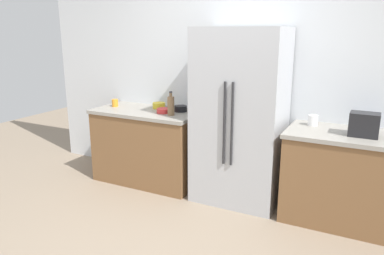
{
  "coord_description": "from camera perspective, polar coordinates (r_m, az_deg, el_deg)",
  "views": [
    {
      "loc": [
        1.47,
        -2.36,
        1.82
      ],
      "look_at": [
        0.07,
        0.38,
        1.01
      ],
      "focal_mm": 34.94,
      "sensor_mm": 36.0,
      "label": 1
    }
  ],
  "objects": [
    {
      "name": "ground_plane",
      "position": [
        3.32,
        -4.32,
        -18.48
      ],
      "size": [
        10.47,
        10.47,
        0.0
      ],
      "primitive_type": "plane",
      "color": "gray"
    },
    {
      "name": "kitchen_back_panel",
      "position": [
        4.28,
        7.04,
        10.91
      ],
      "size": [
        5.24,
        0.1,
        3.07
      ],
      "primitive_type": "cube",
      "color": "silver",
      "rests_on": "ground_plane"
    },
    {
      "name": "counter_left",
      "position": [
        4.58,
        -6.65,
        -2.76
      ],
      "size": [
        1.28,
        0.68,
        0.89
      ],
      "color": "brown",
      "rests_on": "ground_plane"
    },
    {
      "name": "counter_right",
      "position": [
        3.88,
        25.98,
        -7.55
      ],
      "size": [
        1.63,
        0.68,
        0.89
      ],
      "color": "brown",
      "rests_on": "ground_plane"
    },
    {
      "name": "refrigerator",
      "position": [
        3.95,
        7.28,
        1.54
      ],
      "size": [
        0.91,
        0.65,
        1.84
      ],
      "color": "#B2B5BA",
      "rests_on": "ground_plane"
    },
    {
      "name": "toaster",
      "position": [
        3.67,
        24.8,
        0.41
      ],
      "size": [
        0.25,
        0.17,
        0.21
      ],
      "primitive_type": "cube",
      "color": "black",
      "rests_on": "counter_right"
    },
    {
      "name": "bottle_a",
      "position": [
        4.16,
        -3.25,
        3.38
      ],
      "size": [
        0.08,
        0.08,
        0.27
      ],
      "color": "brown",
      "rests_on": "counter_left"
    },
    {
      "name": "cup_a",
      "position": [
        3.91,
        17.97,
        1.06
      ],
      "size": [
        0.1,
        0.1,
        0.11
      ],
      "primitive_type": "cylinder",
      "color": "white",
      "rests_on": "counter_right"
    },
    {
      "name": "cup_b",
      "position": [
        3.89,
        24.51,
        0.22
      ],
      "size": [
        0.1,
        0.1,
        0.08
      ],
      "primitive_type": "cylinder",
      "color": "blue",
      "rests_on": "counter_right"
    },
    {
      "name": "cup_c",
      "position": [
        4.74,
        -11.67,
        3.7
      ],
      "size": [
        0.08,
        0.08,
        0.09
      ],
      "primitive_type": "cylinder",
      "color": "orange",
      "rests_on": "counter_left"
    },
    {
      "name": "bowl_a",
      "position": [
        4.36,
        -1.74,
        2.9
      ],
      "size": [
        0.15,
        0.15,
        0.07
      ],
      "primitive_type": "cylinder",
      "color": "black",
      "rests_on": "counter_left"
    },
    {
      "name": "bowl_b",
      "position": [
        4.31,
        -4.37,
        2.59
      ],
      "size": [
        0.16,
        0.16,
        0.05
      ],
      "primitive_type": "cylinder",
      "color": "red",
      "rests_on": "counter_left"
    },
    {
      "name": "bowl_c",
      "position": [
        4.56,
        -5.08,
        3.37
      ],
      "size": [
        0.15,
        0.15,
        0.07
      ],
      "primitive_type": "cylinder",
      "color": "yellow",
      "rests_on": "counter_left"
    }
  ]
}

